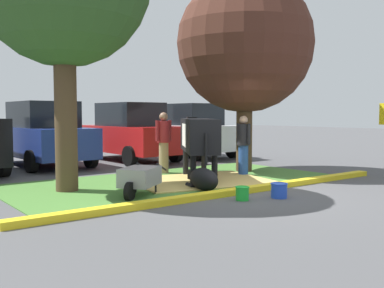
{
  "coord_description": "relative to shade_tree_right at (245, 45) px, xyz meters",
  "views": [
    {
      "loc": [
        -6.54,
        -6.63,
        1.64
      ],
      "look_at": [
        0.05,
        1.99,
        0.9
      ],
      "focal_mm": 41.5,
      "sensor_mm": 36.0,
      "label": 1
    }
  ],
  "objects": [
    {
      "name": "ground_plane",
      "position": [
        -2.24,
        -2.43,
        -3.57
      ],
      "size": [
        80.0,
        80.0,
        0.0
      ],
      "primitive_type": "plane",
      "color": "#4C4C4F"
    },
    {
      "name": "grass_island",
      "position": [
        -2.62,
        -0.34,
        -3.56
      ],
      "size": [
        7.99,
        4.0,
        0.02
      ],
      "primitive_type": "cube",
      "color": "#477A33",
      "rests_on": "ground"
    },
    {
      "name": "curb_yellow",
      "position": [
        -2.62,
        -2.5,
        -3.51
      ],
      "size": [
        9.19,
        0.24,
        0.12
      ],
      "primitive_type": "cube",
      "color": "yellow",
      "rests_on": "ground"
    },
    {
      "name": "hay_bedding",
      "position": [
        -2.2,
        -0.74,
        -3.54
      ],
      "size": [
        3.61,
        2.99,
        0.04
      ],
      "primitive_type": "cube",
      "rotation": [
        0.0,
        0.0,
        -0.2
      ],
      "color": "tan",
      "rests_on": "ground"
    },
    {
      "name": "shade_tree_right",
      "position": [
        0.0,
        0.0,
        0.0
      ],
      "size": [
        3.82,
        3.82,
        5.49
      ],
      "color": "#4C3823",
      "rests_on": "ground"
    },
    {
      "name": "cow_holstein",
      "position": [
        -2.0,
        -0.45,
        -2.46
      ],
      "size": [
        1.96,
        2.86,
        1.56
      ],
      "color": "black",
      "rests_on": "ground"
    },
    {
      "name": "calf_lying",
      "position": [
        -2.85,
        -1.68,
        -3.33
      ],
      "size": [
        0.77,
        1.33,
        0.48
      ],
      "color": "black",
      "rests_on": "ground"
    },
    {
      "name": "person_handler",
      "position": [
        -2.07,
        1.0,
        -2.66
      ],
      "size": [
        0.53,
        0.34,
        1.68
      ],
      "color": "#9E7F5B",
      "rests_on": "ground"
    },
    {
      "name": "person_visitor_near",
      "position": [
        -0.61,
        -0.6,
        -2.71
      ],
      "size": [
        0.34,
        0.53,
        1.59
      ],
      "color": "#23478C",
      "rests_on": "ground"
    },
    {
      "name": "wheelbarrow",
      "position": [
        -4.33,
        -1.52,
        -3.18
      ],
      "size": [
        1.45,
        1.25,
        0.63
      ],
      "color": "gray",
      "rests_on": "ground"
    },
    {
      "name": "bucket_green",
      "position": [
        -2.97,
        -3.02,
        -3.43
      ],
      "size": [
        0.27,
        0.27,
        0.26
      ],
      "color": "green",
      "rests_on": "ground"
    },
    {
      "name": "bucket_blue",
      "position": [
        -2.23,
        -3.29,
        -3.41
      ],
      "size": [
        0.34,
        0.34,
        0.29
      ],
      "color": "blue",
      "rests_on": "ground"
    },
    {
      "name": "sedan_blue",
      "position": [
        -4.05,
        4.84,
        -2.58
      ],
      "size": [
        2.15,
        4.47,
        2.02
      ],
      "color": "navy",
      "rests_on": "ground"
    },
    {
      "name": "sedan_red",
      "position": [
        -1.1,
        4.56,
        -2.58
      ],
      "size": [
        2.15,
        4.47,
        2.02
      ],
      "color": "red",
      "rests_on": "ground"
    },
    {
      "name": "hatchback_white",
      "position": [
        1.45,
        4.48,
        -2.58
      ],
      "size": [
        2.15,
        4.47,
        2.02
      ],
      "color": "silver",
      "rests_on": "ground"
    }
  ]
}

